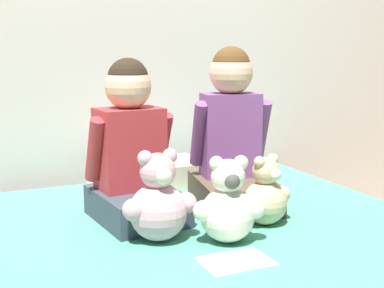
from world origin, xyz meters
TOP-DOWN VIEW (x-y plane):
  - wall_behind_bed at (0.00, 1.10)m, footprint 8.00×0.06m
  - child_on_left at (-0.21, 0.39)m, footprint 0.33×0.40m
  - child_on_right at (0.21, 0.39)m, footprint 0.36×0.43m
  - teddy_bear_held_by_left_child at (-0.20, 0.12)m, footprint 0.26×0.19m
  - teddy_bear_held_by_right_child at (0.21, 0.12)m, footprint 0.21×0.16m
  - teddy_bear_between_children at (0.00, 0.02)m, footprint 0.24×0.18m
  - pillow_at_headboard at (0.00, 0.80)m, footprint 0.50×0.28m
  - sign_card at (-0.06, -0.14)m, footprint 0.21×0.15m

SIDE VIEW (x-z plane):
  - sign_card at x=-0.06m, z-range 0.42..0.42m
  - pillow_at_headboard at x=0.00m, z-range 0.42..0.53m
  - teddy_bear_held_by_right_child at x=0.21m, z-range 0.40..0.65m
  - teddy_bear_between_children at x=0.00m, z-range 0.39..0.68m
  - teddy_bear_held_by_left_child at x=-0.20m, z-range 0.39..0.70m
  - child_on_left at x=-0.21m, z-range 0.37..0.97m
  - child_on_right at x=0.21m, z-range 0.36..1.00m
  - wall_behind_bed at x=0.00m, z-range 0.00..2.50m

